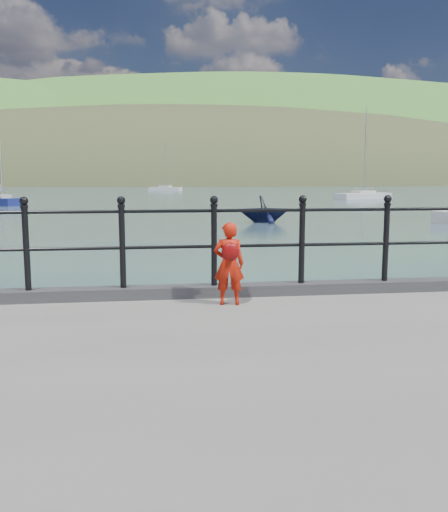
{
  "coord_description": "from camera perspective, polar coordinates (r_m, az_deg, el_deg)",
  "views": [
    {
      "loc": [
        -0.23,
        -7.23,
        2.58
      ],
      "look_at": [
        0.73,
        -0.2,
        1.55
      ],
      "focal_mm": 38.0,
      "sensor_mm": 36.0,
      "label": 1
    }
  ],
  "objects": [
    {
      "name": "sailboat_far",
      "position": [
        68.76,
        14.47,
        6.13
      ],
      "size": [
        8.09,
        5.33,
        11.1
      ],
      "rotation": [
        0.0,
        0.0,
        0.44
      ],
      "color": "silver",
      "rests_on": "ground"
    },
    {
      "name": "launch_navy",
      "position": [
        31.56,
        4.22,
        4.96
      ],
      "size": [
        3.0,
        2.61,
        1.55
      ],
      "primitive_type": "imported",
      "rotation": [
        0.0,
        0.0,
        1.59
      ],
      "color": "black",
      "rests_on": "ground"
    },
    {
      "name": "railing",
      "position": [
        7.13,
        -5.85,
        2.12
      ],
      "size": [
        18.11,
        0.11,
        1.2
      ],
      "color": "black",
      "rests_on": "kerb"
    },
    {
      "name": "sailboat_deep",
      "position": [
        109.4,
        -6.2,
        7.03
      ],
      "size": [
        6.75,
        4.72,
        9.65
      ],
      "rotation": [
        0.0,
        0.0,
        -0.47
      ],
      "color": "silver",
      "rests_on": "ground"
    },
    {
      "name": "sailboat_port",
      "position": [
        54.77,
        -22.26,
        5.3
      ],
      "size": [
        4.07,
        4.31,
        6.75
      ],
      "rotation": [
        0.0,
        0.0,
        -0.84
      ],
      "color": "navy",
      "rests_on": "ground"
    },
    {
      "name": "kerb",
      "position": [
        7.24,
        -5.77,
        -3.78
      ],
      "size": [
        60.0,
        0.3,
        0.15
      ],
      "primitive_type": "cube",
      "color": "#28282B",
      "rests_on": "quay"
    },
    {
      "name": "child",
      "position": [
        6.72,
        0.53,
        -0.75
      ],
      "size": [
        0.41,
        0.33,
        1.04
      ],
      "rotation": [
        0.0,
        0.0,
        3.01
      ],
      "color": "red",
      "rests_on": "quay"
    },
    {
      "name": "ground",
      "position": [
        7.68,
        -5.69,
        -11.41
      ],
      "size": [
        600.0,
        600.0,
        0.0
      ],
      "primitive_type": "plane",
      "color": "#2D4251",
      "rests_on": "ground"
    },
    {
      "name": "far_shore",
      "position": [
        250.91,
        1.18,
        2.5
      ],
      "size": [
        830.0,
        200.0,
        156.0
      ],
      "color": "#333A21",
      "rests_on": "ground"
    }
  ]
}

